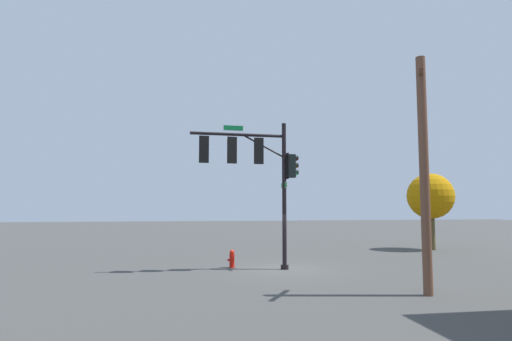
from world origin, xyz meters
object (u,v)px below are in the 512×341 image
(signal_pole_assembly, at_px, (256,165))
(utility_pole, at_px, (424,170))
(tree_near, at_px, (431,197))
(fire_hydrant, at_px, (232,259))

(signal_pole_assembly, xyz_separation_m, utility_pole, (-4.71, 6.08, -0.71))
(signal_pole_assembly, bearing_deg, utility_pole, 127.78)
(tree_near, bearing_deg, utility_pole, 57.32)
(signal_pole_assembly, xyz_separation_m, fire_hydrant, (0.98, -0.96, -4.39))
(signal_pole_assembly, height_order, utility_pole, utility_pole)
(fire_hydrant, height_order, tree_near, tree_near)
(fire_hydrant, distance_m, tree_near, 15.31)
(utility_pole, bearing_deg, fire_hydrant, -51.02)
(signal_pole_assembly, bearing_deg, tree_near, -152.68)
(signal_pole_assembly, xyz_separation_m, tree_near, (-12.88, -6.66, -1.29))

